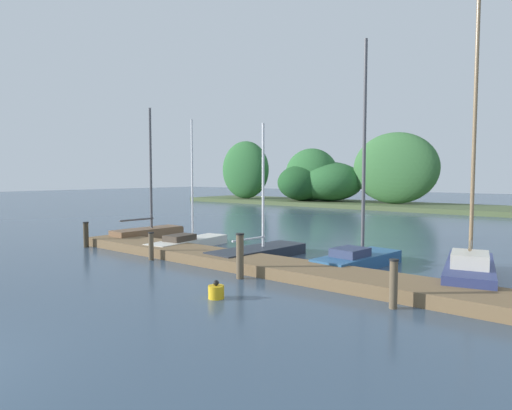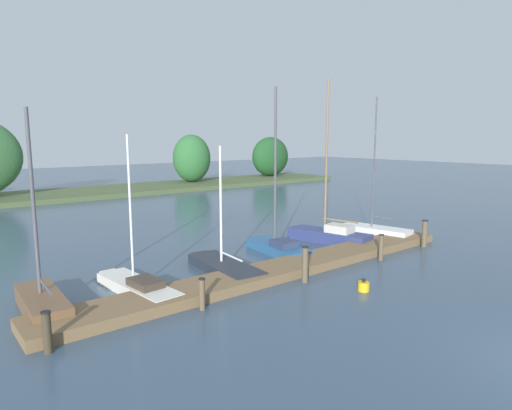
% 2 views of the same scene
% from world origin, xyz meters
% --- Properties ---
extents(dock_pier, '(18.87, 1.80, 0.35)m').
position_xyz_m(dock_pier, '(0.00, 9.63, 0.17)').
color(dock_pier, brown).
rests_on(dock_pier, ground).
extents(sailboat_0, '(1.22, 3.61, 6.15)m').
position_xyz_m(sailboat_0, '(-8.43, 11.41, 0.39)').
color(sailboat_0, brown).
rests_on(sailboat_0, ground).
extents(sailboat_1, '(1.45, 4.38, 5.39)m').
position_xyz_m(sailboat_1, '(-5.47, 11.19, 0.27)').
color(sailboat_1, silver).
rests_on(sailboat_1, ground).
extents(sailboat_2, '(1.71, 4.44, 4.96)m').
position_xyz_m(sailboat_2, '(-1.76, 11.34, 0.24)').
color(sailboat_2, '#232833').
rests_on(sailboat_2, ground).
extents(sailboat_3, '(1.65, 4.04, 7.50)m').
position_xyz_m(sailboat_3, '(1.82, 12.13, 0.39)').
color(sailboat_3, '#285684').
rests_on(sailboat_3, ground).
extents(sailboat_4, '(2.07, 4.57, 8.10)m').
position_xyz_m(sailboat_4, '(5.23, 12.05, 0.44)').
color(sailboat_4, navy).
rests_on(sailboat_4, ground).
extents(sailboat_5, '(1.85, 3.94, 7.33)m').
position_xyz_m(sailboat_5, '(7.94, 11.28, 0.34)').
color(sailboat_5, white).
rests_on(sailboat_5, ground).
extents(mooring_piling_0, '(0.24, 0.24, 1.08)m').
position_xyz_m(mooring_piling_0, '(-8.97, 8.50, 0.55)').
color(mooring_piling_0, '#3D3323').
rests_on(mooring_piling_0, ground).
extents(mooring_piling_1, '(0.21, 0.21, 1.01)m').
position_xyz_m(mooring_piling_1, '(-4.53, 8.46, 0.51)').
color(mooring_piling_1, brown).
rests_on(mooring_piling_1, ground).
extents(mooring_piling_2, '(0.25, 0.25, 1.35)m').
position_xyz_m(mooring_piling_2, '(-0.18, 8.33, 0.68)').
color(mooring_piling_2, brown).
rests_on(mooring_piling_2, ground).
extents(mooring_piling_3, '(0.21, 0.21, 1.14)m').
position_xyz_m(mooring_piling_3, '(4.47, 8.33, 0.58)').
color(mooring_piling_3, brown).
rests_on(mooring_piling_3, ground).
extents(mooring_piling_4, '(0.29, 0.29, 1.31)m').
position_xyz_m(mooring_piling_4, '(8.16, 8.46, 0.66)').
color(mooring_piling_4, brown).
rests_on(mooring_piling_4, ground).
extents(channel_buoy_0, '(0.40, 0.40, 0.46)m').
position_xyz_m(channel_buoy_0, '(0.73, 6.38, 0.17)').
color(channel_buoy_0, gold).
rests_on(channel_buoy_0, ground).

